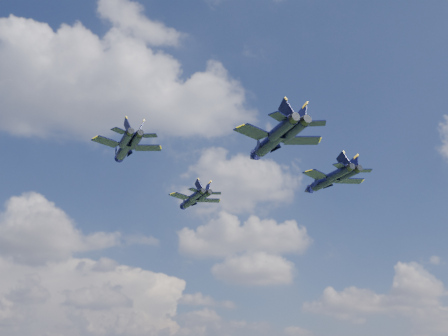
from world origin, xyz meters
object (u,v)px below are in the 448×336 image
jet_lead (190,201)px  jet_slot (269,143)px  jet_left (124,150)px  jet_right (324,182)px

jet_lead → jet_slot: (9.66, -36.24, -2.03)m
jet_lead → jet_slot: size_ratio=0.83×
jet_left → jet_slot: bearing=-45.5°
jet_right → jet_lead: bearing=129.4°
jet_right → jet_slot: size_ratio=0.96×
jet_lead → jet_slot: bearing=-95.2°
jet_left → jet_right: 38.06m
jet_left → jet_slot: 25.71m
jet_left → jet_right: size_ratio=0.89×
jet_left → jet_slot: size_ratio=0.85×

